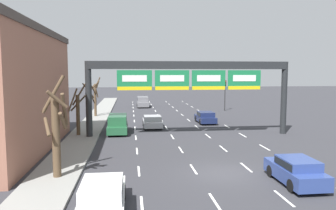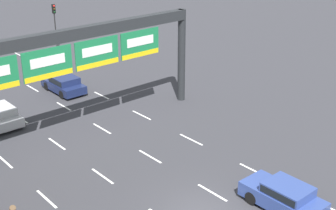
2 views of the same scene
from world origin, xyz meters
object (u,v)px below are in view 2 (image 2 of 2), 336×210
(sign_gantry, at_px, (71,53))
(car_navy, at_px, (64,84))
(car_blue, at_px, (284,196))
(traffic_light_near_gantry, at_px, (55,17))

(sign_gantry, distance_m, car_navy, 9.14)
(sign_gantry, bearing_deg, car_navy, 66.22)
(car_blue, height_order, traffic_light_near_gantry, traffic_light_near_gantry)
(car_blue, distance_m, car_navy, 20.75)
(sign_gantry, height_order, car_blue, sign_gantry)
(sign_gantry, height_order, car_navy, sign_gantry)
(sign_gantry, relative_size, car_navy, 4.57)
(sign_gantry, height_order, traffic_light_near_gantry, sign_gantry)
(sign_gantry, bearing_deg, car_blue, -76.83)
(car_blue, bearing_deg, sign_gantry, 103.17)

